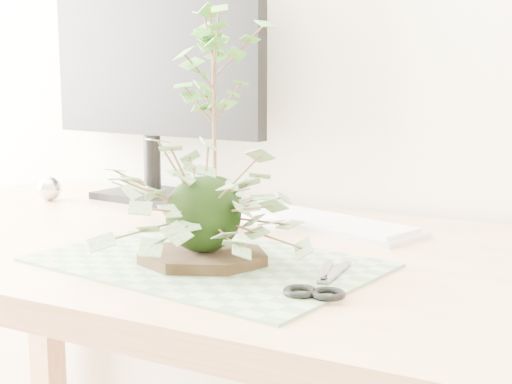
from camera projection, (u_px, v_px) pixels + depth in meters
desk at (261, 304)px, 1.08m from camera, size 1.60×0.70×0.74m
cutting_mat at (207, 262)px, 0.97m from camera, size 0.49×0.36×0.00m
stone_dish at (204, 257)px, 0.96m from camera, size 0.24×0.24×0.01m
ivy_kokedama at (203, 179)px, 0.94m from camera, size 0.33×0.33×0.20m
maple_kokedama at (214, 70)px, 1.15m from camera, size 0.24×0.24×0.37m
keyboard at (316, 221)px, 1.23m from camera, size 0.41×0.23×0.02m
monitor at (153, 65)px, 1.45m from camera, size 0.54×0.18×0.48m
foil_ball at (49, 188)px, 1.46m from camera, size 0.05×0.05×0.05m
scissors at (315, 287)px, 0.84m from camera, size 0.08×0.17×0.01m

